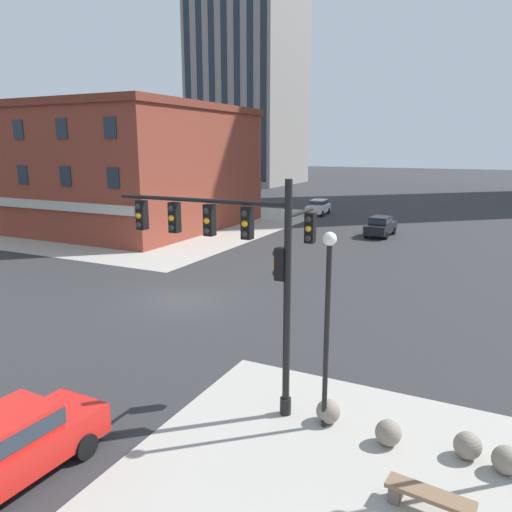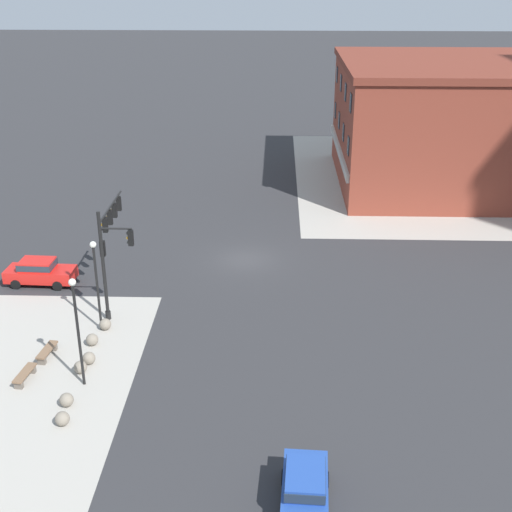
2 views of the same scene
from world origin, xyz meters
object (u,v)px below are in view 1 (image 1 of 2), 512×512
(car_main_southbound_near, at_px, (381,225))
(car_main_southbound_far, at_px, (8,445))
(traffic_signal_main, at_px, (245,255))
(bollard_sphere_curb_c, at_px, (468,445))
(bollard_sphere_curb_d, at_px, (507,460))
(street_lamp_corner_near, at_px, (327,309))
(bollard_sphere_curb_a, at_px, (328,411))
(car_cross_eastbound, at_px, (318,206))
(bench_near_signal, at_px, (429,499))
(bollard_sphere_curb_b, at_px, (388,433))

(car_main_southbound_near, distance_m, car_main_southbound_far, 35.49)
(traffic_signal_main, relative_size, car_main_southbound_far, 1.50)
(bollard_sphere_curb_c, xyz_separation_m, bollard_sphere_curb_d, (0.86, -0.22, 0.00))
(traffic_signal_main, distance_m, street_lamp_corner_near, 2.82)
(traffic_signal_main, xyz_separation_m, bollard_sphere_curb_a, (2.62, -0.04, -4.18))
(street_lamp_corner_near, xyz_separation_m, car_cross_eastbound, (-14.40, 40.65, -2.48))
(bollard_sphere_curb_c, height_order, street_lamp_corner_near, street_lamp_corner_near)
(car_main_southbound_far, bearing_deg, bench_near_signal, 19.97)
(bench_near_signal, distance_m, car_main_southbound_far, 9.32)
(bollard_sphere_curb_a, distance_m, bollard_sphere_curb_b, 1.74)
(bollard_sphere_curb_b, bearing_deg, bench_near_signal, -58.37)
(bollard_sphere_curb_b, xyz_separation_m, street_lamp_corner_near, (-1.76, 0.08, 3.06))
(bench_near_signal, height_order, car_main_southbound_far, car_main_southbound_far)
(car_main_southbound_near, bearing_deg, bench_near_signal, -75.77)
(car_main_southbound_near, height_order, car_main_southbound_far, same)
(car_main_southbound_far, bearing_deg, bollard_sphere_curb_a, 44.11)
(bench_near_signal, bearing_deg, car_main_southbound_near, 104.23)
(car_cross_eastbound, bearing_deg, bollard_sphere_curb_a, -70.34)
(traffic_signal_main, xyz_separation_m, car_main_southbound_far, (-3.13, -5.62, -3.60))
(bench_near_signal, relative_size, car_main_southbound_far, 0.41)
(traffic_signal_main, bearing_deg, car_main_southbound_far, -119.16)
(car_main_southbound_near, relative_size, car_main_southbound_far, 1.00)
(bollard_sphere_curb_a, bearing_deg, street_lamp_corner_near, -100.43)
(bollard_sphere_curb_d, height_order, street_lamp_corner_near, street_lamp_corner_near)
(street_lamp_corner_near, xyz_separation_m, car_main_southbound_far, (-5.71, -5.34, -2.48))
(car_main_southbound_far, height_order, car_cross_eastbound, same)
(traffic_signal_main, distance_m, bollard_sphere_curb_c, 7.47)
(bollard_sphere_curb_a, height_order, car_main_southbound_far, car_main_southbound_far)
(traffic_signal_main, height_order, bollard_sphere_curb_a, traffic_signal_main)
(car_main_southbound_near, bearing_deg, traffic_signal_main, -85.06)
(bollard_sphere_curb_a, xyz_separation_m, car_main_southbound_near, (-5.20, 29.91, 0.58))
(bench_near_signal, bearing_deg, bollard_sphere_curb_c, 76.18)
(bollard_sphere_curb_b, bearing_deg, bollard_sphere_curb_c, 9.22)
(bench_near_signal, bearing_deg, bollard_sphere_curb_d, 56.27)
(bollard_sphere_curb_d, bearing_deg, bollard_sphere_curb_c, 165.84)
(traffic_signal_main, relative_size, bollard_sphere_curb_d, 9.97)
(bollard_sphere_curb_c, distance_m, car_main_southbound_far, 10.88)
(bollard_sphere_curb_d, relative_size, car_main_southbound_far, 0.15)
(bollard_sphere_curb_a, bearing_deg, bollard_sphere_curb_c, -0.23)
(bollard_sphere_curb_c, bearing_deg, bench_near_signal, -103.82)
(car_main_southbound_near, bearing_deg, bollard_sphere_curb_d, -72.27)
(bollard_sphere_curb_b, relative_size, bench_near_signal, 0.36)
(bollard_sphere_curb_a, bearing_deg, car_main_southbound_near, 99.86)
(car_main_southbound_far, bearing_deg, bollard_sphere_curb_d, 27.67)
(traffic_signal_main, distance_m, bollard_sphere_curb_b, 6.03)
(car_main_southbound_near, distance_m, car_cross_eastbound, 14.00)
(street_lamp_corner_near, bearing_deg, bollard_sphere_curb_b, -2.57)
(bench_near_signal, relative_size, car_main_southbound_near, 0.41)
(traffic_signal_main, relative_size, bollard_sphere_curb_c, 9.97)
(bollard_sphere_curb_b, distance_m, bollard_sphere_curb_d, 2.73)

